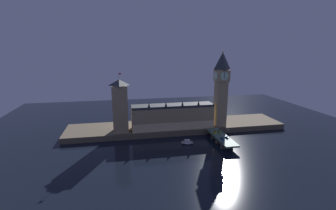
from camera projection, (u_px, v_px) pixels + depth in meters
ground_plane at (187, 143)px, 215.69m from camera, size 400.00×400.00×0.00m
embankment at (177, 127)px, 252.31m from camera, size 220.00×42.00×5.41m
parliament_hall at (173, 116)px, 237.99m from camera, size 79.61×16.87×28.27m
clock_tower at (221, 87)px, 238.67m from camera, size 12.78×12.89×74.84m
victoria_tower at (120, 106)px, 225.29m from camera, size 14.07×14.07×55.22m
bridge at (222, 138)px, 215.68m from camera, size 11.88×46.00×6.09m
car_northbound_lead at (215, 132)px, 223.28m from camera, size 2.07×4.57×1.60m
car_northbound_trail at (222, 139)px, 207.86m from camera, size 1.99×4.60×1.49m
car_southbound_lead at (227, 137)px, 211.03m from camera, size 1.88×3.92×1.34m
car_southbound_trail at (219, 131)px, 226.37m from camera, size 1.88×4.29×1.38m
pedestrian_near_rail at (223, 142)px, 200.81m from camera, size 0.38×0.38×1.69m
pedestrian_mid_walk at (229, 137)px, 211.69m from camera, size 0.38×0.38×1.65m
street_lamp_near at (223, 138)px, 199.11m from camera, size 1.34×0.60×7.24m
street_lamp_mid at (228, 132)px, 215.42m from camera, size 1.34×0.60×6.19m
street_lamp_far at (210, 127)px, 227.36m from camera, size 1.34×0.60×6.25m
boat_upstream at (187, 142)px, 213.87m from camera, size 11.21×6.97×3.82m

